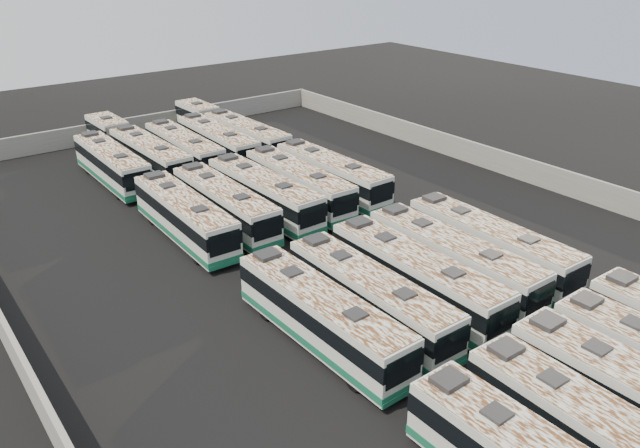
{
  "coord_description": "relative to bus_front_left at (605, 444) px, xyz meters",
  "views": [
    {
      "loc": [
        -25.67,
        -31.28,
        20.72
      ],
      "look_at": [
        -0.74,
        1.68,
        1.6
      ],
      "focal_mm": 35.0,
      "sensor_mm": 36.0,
      "label": 1
    }
  ],
  "objects": [
    {
      "name": "ground",
      "position": [
        4.7,
        22.9,
        -1.83
      ],
      "size": [
        140.0,
        140.0,
        0.0
      ],
      "primitive_type": "plane",
      "color": "black",
      "rests_on": "ground"
    },
    {
      "name": "perimeter_wall",
      "position": [
        4.7,
        22.9,
        -0.73
      ],
      "size": [
        45.2,
        73.2,
        2.2
      ],
      "color": "slate",
      "rests_on": "ground"
    },
    {
      "name": "bus_front_left",
      "position": [
        0.0,
        0.0,
        0.0
      ],
      "size": [
        3.0,
        12.77,
        3.58
      ],
      "rotation": [
        0.0,
        0.0,
        -0.02
      ],
      "color": "#B8BAB3",
      "rests_on": "ground"
    },
    {
      "name": "bus_midfront_far_left",
      "position": [
        -3.51,
        14.54,
        -0.0
      ],
      "size": [
        2.85,
        12.72,
        3.58
      ],
      "rotation": [
        0.0,
        0.0,
        0.01
      ],
      "color": "#B8BAB3",
      "rests_on": "ground"
    },
    {
      "name": "bus_midfront_left",
      "position": [
        -0.05,
        14.48,
        -0.02
      ],
      "size": [
        2.79,
        12.63,
        3.55
      ],
      "rotation": [
        0.0,
        0.0,
        -0.01
      ],
      "color": "#B8BAB3",
      "rests_on": "ground"
    },
    {
      "name": "bus_midfront_center",
      "position": [
        3.59,
        14.42,
        0.05
      ],
      "size": [
        2.89,
        13.1,
        3.69
      ],
      "rotation": [
        0.0,
        0.0,
        -0.01
      ],
      "color": "#B8BAB3",
      "rests_on": "ground"
    },
    {
      "name": "bus_midfront_right",
      "position": [
        7.03,
        14.57,
        0.05
      ],
      "size": [
        2.77,
        13.05,
        3.68
      ],
      "rotation": [
        0.0,
        0.0,
        -0.0
      ],
      "color": "#B8BAB3",
      "rests_on": "ground"
    },
    {
      "name": "bus_midfront_far_right",
      "position": [
        10.67,
        14.49,
        0.03
      ],
      "size": [
        2.97,
        12.98,
        3.65
      ],
      "rotation": [
        0.0,
        0.0,
        -0.02
      ],
      "color": "#B8BAB3",
      "rests_on": "ground"
    },
    {
      "name": "bus_midback_far_left",
      "position": [
        -3.52,
        31.35,
        0.01
      ],
      "size": [
        2.98,
        12.81,
        3.6
      ],
      "rotation": [
        0.0,
        0.0,
        -0.02
      ],
      "color": "#B8BAB3",
      "rests_on": "ground"
    },
    {
      "name": "bus_midback_left",
      "position": [
        -0.04,
        31.55,
        -0.01
      ],
      "size": [
        2.8,
        12.67,
        3.56
      ],
      "rotation": [
        0.0,
        0.0,
        -0.01
      ],
      "color": "#B8BAB3",
      "rests_on": "ground"
    },
    {
      "name": "bus_midback_center",
      "position": [
        3.49,
        31.44,
        0.04
      ],
      "size": [
        3.02,
        13.04,
        3.66
      ],
      "rotation": [
        0.0,
        0.0,
        0.02
      ],
      "color": "#B8BAB3",
      "rests_on": "ground"
    },
    {
      "name": "bus_midback_right",
      "position": [
        7.02,
        31.6,
        0.02
      ],
      "size": [
        3.04,
        12.9,
        3.62
      ],
      "rotation": [
        0.0,
        0.0,
        -0.03
      ],
      "color": "#B8BAB3",
      "rests_on": "ground"
    },
    {
      "name": "bus_midback_far_right",
      "position": [
        10.58,
        31.65,
        0.02
      ],
      "size": [
        2.9,
        12.88,
        3.62
      ],
      "rotation": [
        0.0,
        0.0,
        0.01
      ],
      "color": "#B8BAB3",
      "rests_on": "ground"
    },
    {
      "name": "bus_back_far_left",
      "position": [
        -3.65,
        46.0,
        -0.01
      ],
      "size": [
        2.72,
        12.65,
        3.56
      ],
      "rotation": [
        0.0,
        0.0,
        -0.0
      ],
      "color": "#B8BAB3",
      "rests_on": "ground"
    },
    {
      "name": "bus_back_left",
      "position": [
        -0.06,
        49.34,
        -0.0
      ],
      "size": [
        3.13,
        19.79,
        3.58
      ],
      "rotation": [
        0.0,
        0.0,
        0.02
      ],
      "color": "#B8BAB3",
      "rests_on": "ground"
    },
    {
      "name": "bus_back_center",
      "position": [
        3.54,
        46.0,
        -0.02
      ],
      "size": [
        2.84,
        12.62,
        3.55
      ],
      "rotation": [
        0.0,
        0.0,
        -0.01
      ],
      "color": "#B8BAB3",
      "rests_on": "ground"
    },
    {
      "name": "bus_back_right",
      "position": [
        7.12,
        45.83,
        0.03
      ],
      "size": [
        3.03,
        12.97,
        3.64
      ],
      "rotation": [
        0.0,
        0.0,
        -0.02
      ],
      "color": "#B8BAB3",
      "rests_on": "ground"
    },
    {
      "name": "bus_back_far_right",
      "position": [
        10.45,
        49.29,
        -0.01
      ],
      "size": [
        3.18,
        19.73,
        3.57
      ],
      "rotation": [
        0.0,
        0.0,
        0.03
      ],
      "color": "#B8BAB3",
      "rests_on": "ground"
    }
  ]
}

